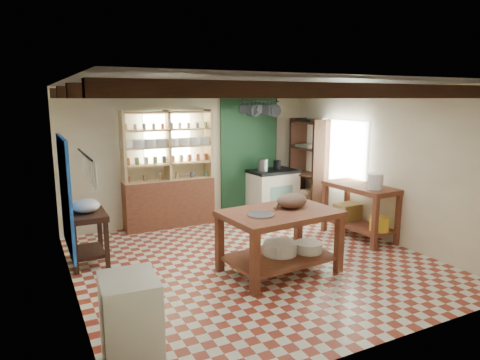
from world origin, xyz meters
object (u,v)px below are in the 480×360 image
work_table (279,241)px  stove (273,192)px  cat (292,201)px  white_cabinet (131,324)px  right_counter (360,211)px  prep_table (88,238)px

work_table → stove: 3.03m
work_table → cat: 0.60m
stove → white_cabinet: bearing=-137.5°
right_counter → prep_table: bearing=165.6°
prep_table → stove: bearing=17.1°
work_table → stove: (1.50, 2.64, 0.03)m
cat → prep_table: bearing=136.0°
white_cabinet → right_counter: 4.80m
prep_table → white_cabinet: (-0.02, -2.82, 0.05)m
prep_table → cat: 3.03m
work_table → right_counter: bearing=12.5°
work_table → cat: (0.25, 0.07, 0.54)m
work_table → prep_table: size_ratio=2.00×
right_counter → cat: cat is taller
prep_table → white_cabinet: size_ratio=0.89×
stove → white_cabinet: 5.51m
work_table → right_counter: 2.13m
work_table → stove: stove is taller
white_cabinet → right_counter: size_ratio=0.67×
cat → right_counter: bearing=2.7°
stove → white_cabinet: (-3.86, -3.93, -0.04)m
prep_table → right_counter: bearing=-10.7°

